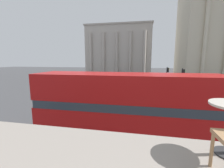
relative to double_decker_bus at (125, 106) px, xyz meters
The scene contains 9 objects.
double_decker_bus is the anchor object (origin of this frame).
plaza_building_left 50.00m from the double_decker_bus, 98.78° to the left, with size 23.94×11.71×17.60m.
traffic_light_near 5.12m from the double_decker_bus, 101.34° to the left, with size 0.42×0.24×3.50m.
traffic_light_mid 12.30m from the double_decker_bus, 62.06° to the left, with size 0.42×0.24×4.03m.
traffic_light_far 16.76m from the double_decker_bus, 73.19° to the left, with size 0.42×0.24×3.97m.
pedestrian_white 26.93m from the double_decker_bus, 77.26° to the left, with size 0.32×0.32×1.72m.
pedestrian_yellow 22.79m from the double_decker_bus, 100.40° to the left, with size 0.32×0.32×1.65m.
pedestrian_blue 15.85m from the double_decker_bus, 109.65° to the left, with size 0.32×0.32×1.77m.
pedestrian_grey 27.69m from the double_decker_bus, 101.34° to the left, with size 0.32×0.32×1.76m.
Camera 1 is at (-0.31, -2.53, 5.00)m, focal length 24.00 mm.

